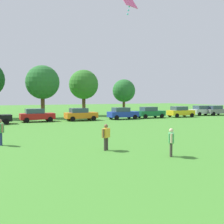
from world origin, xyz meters
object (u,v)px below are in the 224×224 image
at_px(parked_car_blue_4, 122,113).
at_px(tree_far_right, 124,91).
at_px(parked_car_orange_3, 80,114).
at_px(tree_right, 84,85).
at_px(bystander_near_trees, 0,130).
at_px(parked_car_silver_7, 202,110).
at_px(parked_car_yellow_6, 180,112).
at_px(bystander_midfield, 171,140).
at_px(tree_center_right, 42,82).
at_px(adult_bystander, 106,135).
at_px(parked_car_red_2, 37,115).
at_px(parked_car_green_5, 150,112).
at_px(parked_car_gray_8, 216,110).
at_px(kite, 129,3).

xyz_separation_m(parked_car_blue_4, tree_far_right, (4.86, 8.73, 3.39)).
bearing_deg(parked_car_orange_3, tree_right, 67.68).
relative_size(bystander_near_trees, parked_car_silver_7, 0.40).
xyz_separation_m(bystander_near_trees, parked_car_yellow_6, (27.39, 15.10, -0.18)).
xyz_separation_m(bystander_midfield, tree_center_right, (-0.58, 30.59, 4.46)).
xyz_separation_m(parked_car_orange_3, parked_car_yellow_6, (16.31, -0.73, 0.00)).
bearing_deg(adult_bystander, bystander_midfield, 91.92).
height_order(adult_bystander, tree_center_right, tree_center_right).
xyz_separation_m(parked_car_silver_7, tree_far_right, (-11.24, 7.45, 3.39)).
bearing_deg(tree_far_right, parked_car_yellow_6, -59.46).
bearing_deg(parked_car_red_2, parked_car_green_5, -3.14).
distance_m(parked_car_gray_8, tree_far_right, 16.24).
xyz_separation_m(parked_car_orange_3, parked_car_blue_4, (6.14, -0.46, 0.00)).
bearing_deg(tree_far_right, tree_center_right, -175.34).
height_order(parked_car_orange_3, tree_right, tree_right).
xyz_separation_m(bystander_midfield, parked_car_green_5, (13.96, 23.32, -0.05)).
height_order(kite, parked_car_silver_7, kite).
bearing_deg(bystander_near_trees, adult_bystander, 30.40).
bearing_deg(parked_car_silver_7, parked_car_yellow_6, -165.34).
height_order(kite, tree_right, kite).
xyz_separation_m(parked_car_yellow_6, tree_center_right, (-19.87, 7.81, 4.51)).
bearing_deg(parked_car_blue_4, parked_car_green_5, 3.24).
height_order(parked_car_silver_7, tree_center_right, tree_center_right).
distance_m(parked_car_yellow_6, tree_center_right, 21.82).
height_order(parked_car_red_2, parked_car_silver_7, same).
relative_size(bystander_midfield, parked_car_yellow_6, 0.35).
distance_m(tree_center_right, tree_far_right, 14.65).
height_order(parked_car_orange_3, parked_car_blue_4, same).
bearing_deg(parked_car_red_2, tree_far_right, 24.37).
distance_m(bystander_midfield, tree_right, 33.73).
xyz_separation_m(adult_bystander, parked_car_blue_4, (11.59, 19.96, -0.08)).
relative_size(kite, parked_car_orange_3, 0.26).
bearing_deg(parked_car_blue_4, tree_right, 103.57).
bearing_deg(parked_car_yellow_6, parked_car_red_2, 176.22).
height_order(bystander_near_trees, tree_far_right, tree_far_right).
relative_size(parked_car_red_2, parked_car_yellow_6, 1.00).
bearing_deg(parked_car_green_5, parked_car_orange_3, 179.02).
bearing_deg(tree_right, parked_car_orange_3, -112.32).
bearing_deg(parked_car_red_2, parked_car_silver_7, 0.20).
bearing_deg(bystander_midfield, tree_center_right, 36.18).
xyz_separation_m(bystander_midfield, tree_far_right, (13.98, 31.78, 3.34)).
height_order(kite, tree_far_right, kite).
relative_size(bystander_midfield, parked_car_blue_4, 0.35).
distance_m(parked_car_green_5, tree_right, 12.65).
xyz_separation_m(parked_car_red_2, parked_car_silver_7, (27.91, 0.10, 0.00)).
bearing_deg(tree_right, bystander_midfield, -101.70).
height_order(kite, tree_center_right, kite).
height_order(adult_bystander, bystander_midfield, adult_bystander).
relative_size(bystander_near_trees, parked_car_gray_8, 0.40).
xyz_separation_m(adult_bystander, bystander_near_trees, (-5.63, 4.59, 0.09)).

